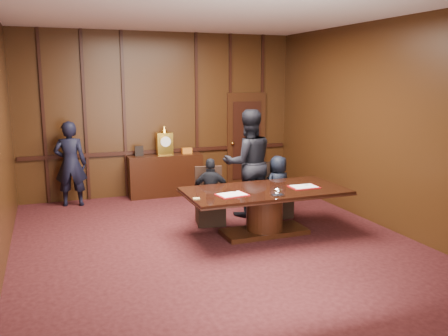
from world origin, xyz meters
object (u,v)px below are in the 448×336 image
(conference_table, at_px, (265,204))
(signatory_right, at_px, (278,187))
(signatory_left, at_px, (211,192))
(witness_right, at_px, (248,163))
(witness_left, at_px, (70,164))
(sideboard, at_px, (165,174))

(conference_table, distance_m, signatory_right, 1.03)
(signatory_left, bearing_deg, witness_right, -140.87)
(witness_left, bearing_deg, conference_table, 143.97)
(signatory_right, distance_m, witness_left, 4.14)
(conference_table, bearing_deg, sideboard, 106.00)
(sideboard, distance_m, conference_table, 3.26)
(conference_table, bearing_deg, signatory_left, 129.09)
(conference_table, xyz_separation_m, witness_right, (0.19, 1.12, 0.48))
(signatory_left, distance_m, witness_right, 0.98)
(sideboard, bearing_deg, signatory_right, -56.45)
(witness_right, bearing_deg, signatory_left, 25.97)
(signatory_right, bearing_deg, signatory_left, -12.74)
(sideboard, relative_size, witness_right, 0.81)
(witness_left, bearing_deg, signatory_left, 145.55)
(signatory_right, xyz_separation_m, witness_right, (-0.46, 0.32, 0.41))
(sideboard, xyz_separation_m, witness_right, (1.09, -2.02, 0.50))
(witness_left, distance_m, witness_right, 3.57)
(sideboard, height_order, conference_table, sideboard)
(signatory_left, height_order, witness_right, witness_right)
(witness_right, bearing_deg, sideboard, -56.46)
(signatory_right, relative_size, witness_right, 0.58)
(conference_table, distance_m, witness_left, 4.14)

